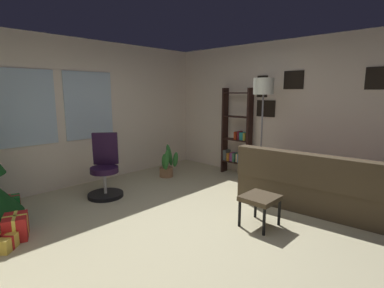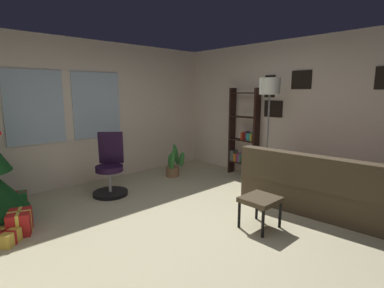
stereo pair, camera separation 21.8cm
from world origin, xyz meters
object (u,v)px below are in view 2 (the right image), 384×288
at_px(gift_box_red, 20,222).
at_px(bookshelf, 244,138).
at_px(couch, 329,189).
at_px(floor_lamp, 270,95).
at_px(gift_box_gold, 4,238).
at_px(office_chair, 110,171).
at_px(potted_plant, 174,165).
at_px(gift_box_green, 18,202).
at_px(footstool, 260,202).

xyz_separation_m(gift_box_red, bookshelf, (3.98, -0.27, 0.62)).
height_order(couch, gift_box_red, couch).
bearing_deg(couch, floor_lamp, 79.89).
distance_m(gift_box_red, bookshelf, 4.04).
bearing_deg(couch, gift_box_gold, 151.27).
bearing_deg(gift_box_gold, floor_lamp, -12.05).
height_order(office_chair, potted_plant, office_chair).
xyz_separation_m(gift_box_gold, potted_plant, (3.08, 0.78, 0.16)).
bearing_deg(floor_lamp, gift_box_green, 153.42).
bearing_deg(gift_box_green, couch, -41.61).
xyz_separation_m(couch, gift_box_red, (-3.48, 2.19, -0.15)).
bearing_deg(gift_box_red, bookshelf, -3.84).
xyz_separation_m(footstool, gift_box_red, (-2.23, 1.87, -0.20)).
distance_m(office_chair, potted_plant, 1.43).
relative_size(gift_box_gold, floor_lamp, 0.18).
bearing_deg(office_chair, floor_lamp, -34.43).
bearing_deg(footstool, couch, -14.34).
height_order(couch, footstool, couch).
bearing_deg(floor_lamp, couch, -100.11).
distance_m(footstool, bookshelf, 2.41).
height_order(office_chair, bookshelf, bookshelf).
bearing_deg(gift_box_red, gift_box_green, 79.24).
distance_m(footstool, floor_lamp, 2.13).
relative_size(couch, floor_lamp, 1.09).
distance_m(bookshelf, floor_lamp, 1.17).
distance_m(gift_box_green, gift_box_gold, 1.01).
distance_m(gift_box_green, potted_plant, 2.75).
relative_size(office_chair, floor_lamp, 0.54).
height_order(gift_box_red, potted_plant, potted_plant).
relative_size(bookshelf, potted_plant, 2.75).
bearing_deg(bookshelf, couch, -104.75).
relative_size(gift_box_gold, potted_plant, 0.55).
distance_m(gift_box_gold, potted_plant, 3.19).
xyz_separation_m(footstool, floor_lamp, (1.46, 0.87, 1.29)).
bearing_deg(floor_lamp, gift_box_red, 164.85).
xyz_separation_m(footstool, gift_box_gold, (-2.43, 1.70, -0.26)).
xyz_separation_m(bookshelf, potted_plant, (-1.10, 0.88, -0.52)).
bearing_deg(gift_box_gold, gift_box_red, 40.44).
relative_size(footstool, potted_plant, 0.68).
relative_size(gift_box_red, potted_plant, 0.60).
xyz_separation_m(gift_box_gold, floor_lamp, (3.89, -0.83, 1.55)).
xyz_separation_m(gift_box_green, bookshelf, (3.84, -1.04, 0.62)).
height_order(gift_box_gold, potted_plant, potted_plant).
relative_size(office_chair, potted_plant, 1.61).
bearing_deg(bookshelf, gift_box_green, 164.82).
height_order(gift_box_gold, bookshelf, bookshelf).
bearing_deg(bookshelf, floor_lamp, -111.84).
bearing_deg(floor_lamp, office_chair, 145.57).
xyz_separation_m(gift_box_green, gift_box_gold, (-0.35, -0.94, -0.06)).
height_order(couch, floor_lamp, floor_lamp).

